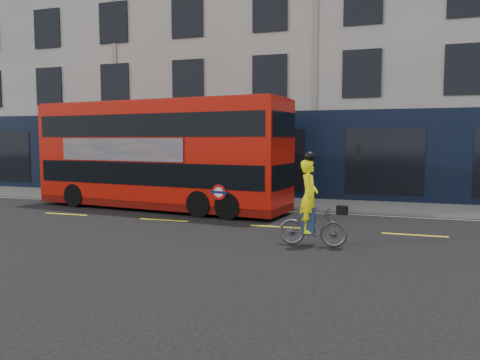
% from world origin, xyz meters
% --- Properties ---
extents(ground, '(120.00, 120.00, 0.00)m').
position_xyz_m(ground, '(0.00, 0.00, 0.00)').
color(ground, black).
rests_on(ground, ground).
extents(pavement, '(60.00, 3.00, 0.12)m').
position_xyz_m(pavement, '(0.00, 6.50, 0.06)').
color(pavement, gray).
rests_on(pavement, ground).
extents(kerb, '(60.00, 0.12, 0.13)m').
position_xyz_m(kerb, '(0.00, 5.00, 0.07)').
color(kerb, slate).
rests_on(kerb, ground).
extents(building_terrace, '(50.00, 10.07, 15.00)m').
position_xyz_m(building_terrace, '(0.00, 12.94, 7.49)').
color(building_terrace, '#AAA7A0').
rests_on(building_terrace, ground).
extents(road_edge_line, '(58.00, 0.10, 0.01)m').
position_xyz_m(road_edge_line, '(0.00, 4.70, 0.00)').
color(road_edge_line, silver).
rests_on(road_edge_line, ground).
extents(lane_dashes, '(58.00, 0.12, 0.01)m').
position_xyz_m(lane_dashes, '(0.00, 1.50, 0.00)').
color(lane_dashes, yellow).
rests_on(lane_dashes, ground).
extents(bus, '(10.63, 3.66, 4.20)m').
position_xyz_m(bus, '(-5.33, 3.79, 2.15)').
color(bus, '#B41107').
rests_on(bus, ground).
extents(cyclist, '(1.76, 0.69, 2.44)m').
position_xyz_m(cyclist, '(1.40, -0.78, 0.83)').
color(cyclist, '#494C4E').
rests_on(cyclist, ground).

